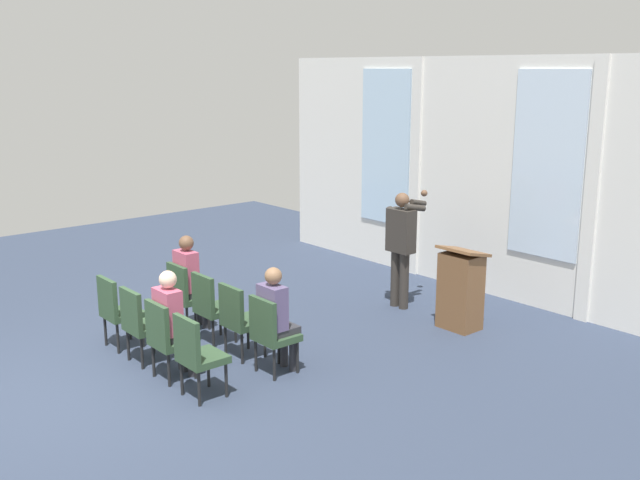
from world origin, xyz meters
The scene contains 16 objects.
ground_plane centered at (0.00, 0.00, 0.00)m, with size 16.95×16.95×0.00m, color #2D384C.
rear_partition centered at (0.03, 6.51, 1.86)m, with size 8.06×0.14×3.68m.
speaker centered at (0.23, 4.95, 1.01)m, with size 0.50×0.69×1.73m.
mic_stand centered at (-0.04, 5.23, 0.34)m, with size 0.28×0.28×1.55m.
lectern centered at (1.40, 4.89, 0.55)m, with size 0.60×0.48×1.16m.
chair_r0_c0 centered at (-0.96, 2.00, 0.53)m, with size 0.46×0.44×0.94m.
audience_r0_c0 centered at (-0.96, 2.08, 0.73)m, with size 0.36×0.39×1.32m.
chair_r0_c1 centered at (-0.32, 2.00, 0.53)m, with size 0.46×0.44×0.94m.
chair_r0_c2 centered at (0.32, 2.00, 0.53)m, with size 0.46×0.44×0.94m.
chair_r0_c3 centered at (0.96, 2.00, 0.53)m, with size 0.46×0.44×0.94m.
audience_r0_c3 centered at (0.96, 2.08, 0.72)m, with size 0.36×0.39×1.28m.
chair_r1_c0 centered at (-0.96, 1.00, 0.53)m, with size 0.46×0.44×0.94m.
chair_r1_c1 centered at (-0.32, 1.00, 0.53)m, with size 0.46×0.44×0.94m.
chair_r1_c2 centered at (0.32, 1.00, 0.53)m, with size 0.46×0.44×0.94m.
audience_r1_c2 centered at (0.32, 1.09, 0.72)m, with size 0.36×0.39×1.29m.
chair_r1_c3 centered at (0.96, 1.00, 0.53)m, with size 0.46×0.44×0.94m.
Camera 1 is at (7.39, -2.75, 3.50)m, focal length 41.01 mm.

